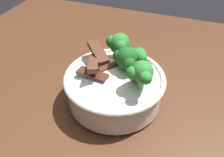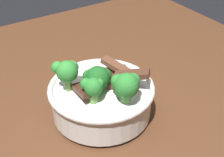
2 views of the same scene
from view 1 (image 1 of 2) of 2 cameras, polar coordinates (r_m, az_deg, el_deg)
dining_table at (r=0.56m, az=13.84°, el=-15.85°), size 1.40×1.04×0.78m
rice_bowl at (r=0.49m, az=0.88°, el=-0.96°), size 0.22×0.22×0.14m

